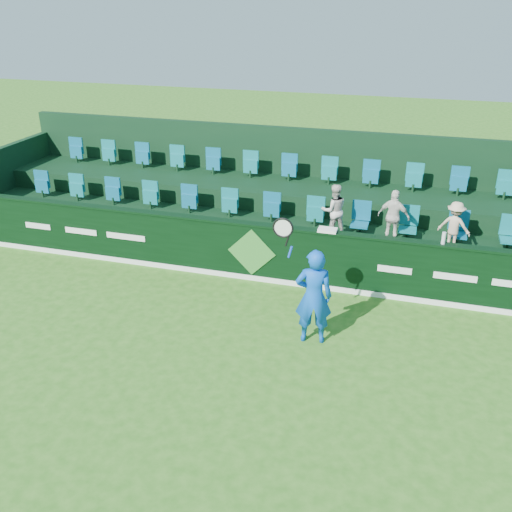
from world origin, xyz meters
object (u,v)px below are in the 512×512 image
(spectator_left, at_px, (334,210))
(spectator_right, at_px, (454,226))
(tennis_player, at_px, (313,296))
(spectator_middle, at_px, (394,217))
(towel, at_px, (328,230))
(drinks_bottle, at_px, (444,238))

(spectator_left, distance_m, spectator_right, 2.63)
(spectator_right, bearing_deg, tennis_player, 68.30)
(tennis_player, xyz_separation_m, spectator_middle, (1.15, 3.24, 0.47))
(spectator_middle, height_order, towel, spectator_middle)
(tennis_player, distance_m, towel, 2.17)
(tennis_player, relative_size, spectator_right, 2.29)
(spectator_middle, bearing_deg, spectator_left, 11.26)
(spectator_middle, bearing_deg, tennis_player, 81.67)
(tennis_player, distance_m, spectator_right, 4.08)
(tennis_player, distance_m, spectator_left, 3.28)
(spectator_middle, height_order, spectator_right, spectator_middle)
(spectator_middle, xyz_separation_m, drinks_bottle, (1.05, -1.12, 0.07))
(tennis_player, bearing_deg, towel, 93.57)
(spectator_left, bearing_deg, spectator_middle, 155.19)
(spectator_right, height_order, towel, spectator_right)
(spectator_middle, xyz_separation_m, towel, (-1.28, -1.12, -0.03))
(spectator_right, distance_m, towel, 2.81)
(tennis_player, xyz_separation_m, spectator_left, (-0.18, 3.24, 0.47))
(spectator_middle, xyz_separation_m, spectator_right, (1.30, 0.00, -0.07))
(spectator_middle, distance_m, spectator_right, 1.30)
(tennis_player, distance_m, spectator_middle, 3.47)
(towel, distance_m, drinks_bottle, 2.34)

